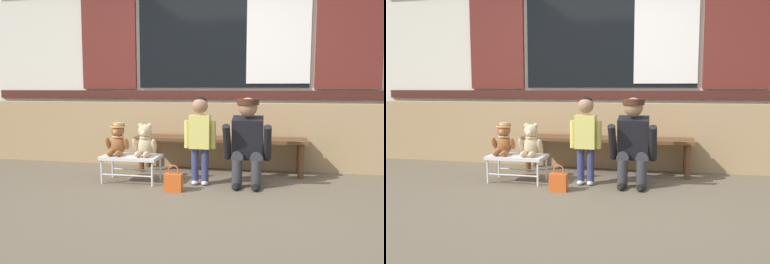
% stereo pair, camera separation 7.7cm
% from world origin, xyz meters
% --- Properties ---
extents(ground_plane, '(60.00, 60.00, 0.00)m').
position_xyz_m(ground_plane, '(0.00, 0.00, 0.00)').
color(ground_plane, brown).
extents(brick_low_wall, '(7.53, 0.25, 0.85)m').
position_xyz_m(brick_low_wall, '(0.00, 1.43, 0.42)').
color(brick_low_wall, tan).
rests_on(brick_low_wall, ground).
extents(shop_facade, '(7.68, 0.26, 3.71)m').
position_xyz_m(shop_facade, '(0.00, 1.94, 1.86)').
color(shop_facade, silver).
rests_on(shop_facade, ground).
extents(wooden_bench_long, '(2.10, 0.40, 0.44)m').
position_xyz_m(wooden_bench_long, '(0.09, 1.06, 0.37)').
color(wooden_bench_long, brown).
rests_on(wooden_bench_long, ground).
extents(small_display_bench, '(0.64, 0.36, 0.30)m').
position_xyz_m(small_display_bench, '(-0.81, 0.37, 0.27)').
color(small_display_bench, silver).
rests_on(small_display_bench, ground).
extents(teddy_bear_with_hat, '(0.28, 0.27, 0.36)m').
position_xyz_m(teddy_bear_with_hat, '(-0.97, 0.38, 0.47)').
color(teddy_bear_with_hat, '#93562D').
rests_on(teddy_bear_with_hat, small_display_bench).
extents(teddy_bear_plain, '(0.28, 0.26, 0.36)m').
position_xyz_m(teddy_bear_plain, '(-0.65, 0.38, 0.46)').
color(teddy_bear_plain, '#CCB289').
rests_on(teddy_bear_plain, small_display_bench).
extents(child_standing, '(0.35, 0.18, 0.96)m').
position_xyz_m(child_standing, '(-0.04, 0.41, 0.59)').
color(child_standing, navy).
rests_on(child_standing, ground).
extents(adult_crouching, '(0.50, 0.49, 0.95)m').
position_xyz_m(adult_crouching, '(0.48, 0.45, 0.48)').
color(adult_crouching, '#333338').
rests_on(adult_crouching, ground).
extents(handbag_on_ground, '(0.18, 0.11, 0.27)m').
position_xyz_m(handbag_on_ground, '(-0.25, 0.09, 0.10)').
color(handbag_on_ground, '#DB561E').
rests_on(handbag_on_ground, ground).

